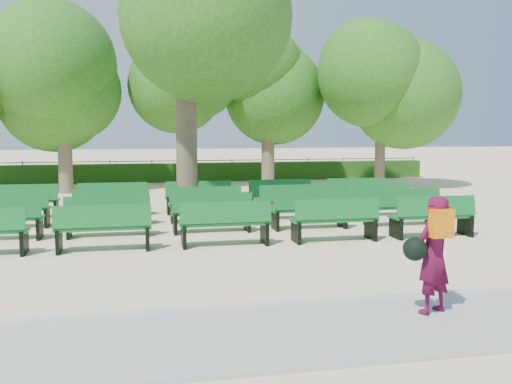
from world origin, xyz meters
TOP-DOWN VIEW (x-y plane):
  - ground at (0.00, 0.00)m, footprint 120.00×120.00m
  - paving at (0.00, -7.40)m, footprint 30.00×2.20m
  - curb at (0.00, -6.25)m, footprint 30.00×0.12m
  - hedge at (0.00, 14.00)m, footprint 26.00×0.70m
  - fence at (0.00, 14.40)m, footprint 26.00×0.10m
  - tree_line at (0.00, 10.00)m, footprint 21.80×6.80m
  - bench_array at (0.09, 0.78)m, footprint 2.01×0.67m
  - tree_among at (-0.27, 3.19)m, footprint 5.02×5.02m
  - person at (2.13, -7.13)m, footprint 0.82×0.60m

SIDE VIEW (x-z plane):
  - ground at x=0.00m, z-range 0.00..0.00m
  - fence at x=0.00m, z-range -0.51..0.51m
  - tree_line at x=0.00m, z-range -3.52..3.52m
  - paving at x=0.00m, z-range 0.00..0.06m
  - curb at x=0.00m, z-range 0.00..0.10m
  - bench_array at x=0.09m, z-range -0.53..0.73m
  - hedge at x=0.00m, z-range 0.00..0.90m
  - person at x=2.13m, z-range 0.09..1.71m
  - tree_among at x=-0.27m, z-range 1.35..8.65m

